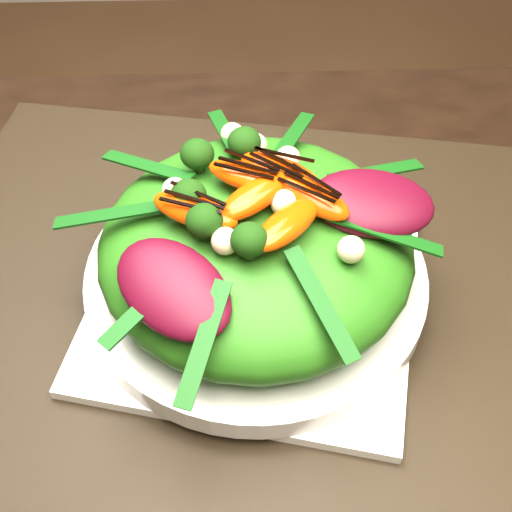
{
  "coord_description": "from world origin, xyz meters",
  "views": [
    {
      "loc": [
        0.28,
        -0.18,
        1.17
      ],
      "look_at": [
        0.29,
        0.15,
        0.8
      ],
      "focal_mm": 48.0,
      "sensor_mm": 36.0,
      "label": 1
    }
  ],
  "objects_px": {
    "orange_segment": "(246,181)",
    "lettuce_mound": "(256,246)",
    "placemat": "(256,294)",
    "plate_base": "(256,289)",
    "salad_bowl": "(256,277)"
  },
  "relations": [
    {
      "from": "orange_segment",
      "to": "lettuce_mound",
      "type": "bearing_deg",
      "value": -72.48
    },
    {
      "from": "placemat",
      "to": "plate_base",
      "type": "xyz_separation_m",
      "value": [
        0.0,
        0.0,
        0.01
      ]
    },
    {
      "from": "lettuce_mound",
      "to": "plate_base",
      "type": "bearing_deg",
      "value": 90.0
    },
    {
      "from": "placemat",
      "to": "lettuce_mound",
      "type": "bearing_deg",
      "value": -90.0
    },
    {
      "from": "salad_bowl",
      "to": "lettuce_mound",
      "type": "xyz_separation_m",
      "value": [
        0.0,
        -0.0,
        0.04
      ]
    },
    {
      "from": "plate_base",
      "to": "salad_bowl",
      "type": "height_order",
      "value": "salad_bowl"
    },
    {
      "from": "placemat",
      "to": "orange_segment",
      "type": "relative_size",
      "value": 9.16
    },
    {
      "from": "salad_bowl",
      "to": "lettuce_mound",
      "type": "relative_size",
      "value": 1.12
    },
    {
      "from": "placemat",
      "to": "orange_segment",
      "type": "bearing_deg",
      "value": 107.52
    },
    {
      "from": "plate_base",
      "to": "salad_bowl",
      "type": "distance_m",
      "value": 0.01
    },
    {
      "from": "placemat",
      "to": "lettuce_mound",
      "type": "xyz_separation_m",
      "value": [
        0.0,
        -0.0,
        0.06
      ]
    },
    {
      "from": "lettuce_mound",
      "to": "orange_segment",
      "type": "height_order",
      "value": "orange_segment"
    },
    {
      "from": "plate_base",
      "to": "orange_segment",
      "type": "relative_size",
      "value": 3.99
    },
    {
      "from": "placemat",
      "to": "plate_base",
      "type": "distance_m",
      "value": 0.01
    },
    {
      "from": "salad_bowl",
      "to": "placemat",
      "type": "bearing_deg",
      "value": -90.0
    }
  ]
}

